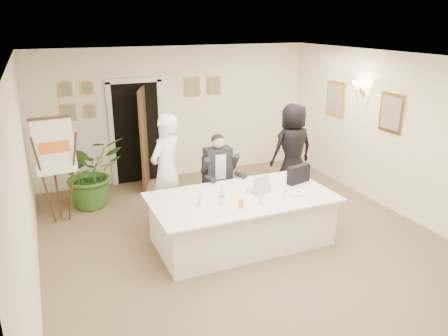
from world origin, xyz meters
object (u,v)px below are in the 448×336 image
standing_man (166,170)px  standing_woman (293,149)px  laptop (259,182)px  oj_glass (241,204)px  seated_man (219,175)px  paper_stack (297,193)px  potted_palm (90,172)px  laptop_bag (298,174)px  flip_chart (57,176)px  steel_jug (222,200)px  conference_table (242,219)px

standing_man → standing_woman: (2.67, 0.38, -0.05)m
laptop → oj_glass: bearing=-153.0°
seated_man → standing_woman: bearing=13.1°
seated_man → paper_stack: (0.72, -1.37, 0.05)m
potted_palm → laptop_bag: (3.04, -2.23, 0.27)m
flip_chart → oj_glass: 3.22m
oj_glass → steel_jug: (-0.18, 0.26, -0.01)m
conference_table → potted_palm: bearing=129.2°
standing_man → steel_jug: bearing=73.9°
conference_table → laptop: laptop is taller
standing_man → seated_man: bearing=141.2°
standing_woman → steel_jug: size_ratio=16.30×
flip_chart → standing_woman: bearing=-4.1°
oj_glass → standing_woman: bearing=43.4°
seated_man → standing_man: (-0.93, 0.05, 0.20)m
paper_stack → standing_man: bearing=139.3°
standing_man → laptop_bag: 2.18m
standing_man → potted_palm: size_ratio=1.43×
paper_stack → laptop_bag: bearing=55.7°
seated_man → flip_chart: (-2.61, 0.75, 0.10)m
potted_palm → paper_stack: (2.75, -2.65, 0.13)m
potted_palm → flip_chart: bearing=-137.3°
flip_chart → standing_man: bearing=-22.5°
standing_woman → potted_palm: bearing=-14.4°
conference_table → seated_man: seated_man is taller
conference_table → paper_stack: bearing=-18.4°
standing_woman → potted_palm: (-3.77, 0.85, -0.24)m
potted_palm → paper_stack: size_ratio=4.92×
seated_man → oj_glass: 1.52m
laptop_bag → steel_jug: (-1.48, -0.29, -0.09)m
standing_woman → laptop: size_ratio=5.07×
seated_man → laptop_bag: (1.01, -0.94, 0.18)m
potted_palm → oj_glass: (1.74, -2.77, 0.18)m
paper_stack → steel_jug: 1.20m
potted_palm → steel_jug: (1.56, -2.51, 0.17)m
standing_man → standing_woman: 2.70m
oj_glass → potted_palm: bearing=122.1°
laptop → laptop_bag: laptop_bag is taller
steel_jug → standing_man: bearing=109.7°
flip_chart → paper_stack: size_ratio=6.81×
laptop → steel_jug: laptop is taller
standing_woman → paper_stack: 2.07m
standing_woman → laptop: bearing=41.9°
flip_chart → paper_stack: 3.95m
paper_stack → steel_jug: (-1.19, 0.14, 0.04)m
laptop_bag → standing_woman: bearing=47.7°
paper_stack → potted_palm: bearing=136.0°
conference_table → steel_jug: (-0.39, -0.13, 0.44)m
conference_table → standing_man: (-0.84, 1.15, 0.55)m
standing_woman → flip_chart: bearing=-5.8°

